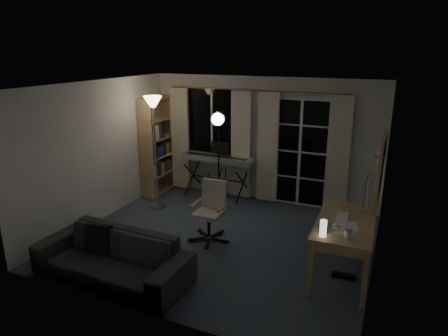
# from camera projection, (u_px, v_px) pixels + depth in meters

# --- Properties ---
(floor) EXTENTS (4.50, 4.00, 0.02)m
(floor) POSITION_uv_depth(u_px,v_px,m) (220.00, 241.00, 6.28)
(floor) COLOR #363F4F
(floor) RESTS_ON ground
(window) EXTENTS (1.20, 0.08, 1.40)m
(window) POSITION_uv_depth(u_px,v_px,m) (213.00, 121.00, 7.98)
(window) COLOR white
(window) RESTS_ON floor
(french_door) EXTENTS (1.32, 0.09, 2.11)m
(french_door) POSITION_uv_depth(u_px,v_px,m) (300.00, 153.00, 7.43)
(french_door) COLOR white
(french_door) RESTS_ON floor
(curtains) EXTENTS (3.60, 0.07, 2.13)m
(curtains) POSITION_uv_depth(u_px,v_px,m) (254.00, 146.00, 7.67)
(curtains) COLOR gold
(curtains) RESTS_ON floor
(bookshelf) EXTENTS (0.34, 0.93, 1.97)m
(bookshelf) POSITION_uv_depth(u_px,v_px,m) (156.00, 148.00, 8.16)
(bookshelf) COLOR tan
(bookshelf) RESTS_ON floor
(torchiere_lamp) EXTENTS (0.38, 0.38, 2.09)m
(torchiere_lamp) POSITION_uv_depth(u_px,v_px,m) (154.00, 119.00, 7.12)
(torchiere_lamp) COLOR #B2B2B7
(torchiere_lamp) RESTS_ON floor
(keyboard_piano) EXTENTS (1.47, 0.74, 1.06)m
(keyboard_piano) POSITION_uv_depth(u_px,v_px,m) (217.00, 159.00, 7.85)
(keyboard_piano) COLOR black
(keyboard_piano) RESTS_ON floor
(studio_light) EXTENTS (0.40, 0.41, 1.84)m
(studio_light) POSITION_uv_depth(u_px,v_px,m) (218.00, 130.00, 7.25)
(studio_light) COLOR black
(studio_light) RESTS_ON floor
(office_chair) EXTENTS (0.62, 0.65, 0.94)m
(office_chair) POSITION_uv_depth(u_px,v_px,m) (212.00, 205.00, 6.22)
(office_chair) COLOR black
(office_chair) RESTS_ON floor
(desk) EXTENTS (0.74, 1.44, 0.76)m
(desk) POSITION_uv_depth(u_px,v_px,m) (345.00, 228.00, 5.17)
(desk) COLOR tan
(desk) RESTS_ON floor
(monitor) EXTENTS (0.19, 0.55, 0.48)m
(monitor) POSITION_uv_depth(u_px,v_px,m) (367.00, 191.00, 5.37)
(monitor) COLOR silver
(monitor) RESTS_ON desk
(desk_clutter) EXTENTS (0.44, 0.87, 0.97)m
(desk_clutter) POSITION_uv_depth(u_px,v_px,m) (337.00, 239.00, 5.01)
(desk_clutter) COLOR white
(desk_clutter) RESTS_ON desk
(mug) EXTENTS (0.13, 0.10, 0.13)m
(mug) POSITION_uv_depth(u_px,v_px,m) (349.00, 234.00, 4.64)
(mug) COLOR silver
(mug) RESTS_ON desk
(wall_mirror) EXTENTS (0.04, 0.94, 0.74)m
(wall_mirror) POSITION_uv_depth(u_px,v_px,m) (380.00, 168.00, 4.67)
(wall_mirror) COLOR tan
(wall_mirror) RESTS_ON floor
(framed_print) EXTENTS (0.03, 0.42, 0.32)m
(framed_print) POSITION_uv_depth(u_px,v_px,m) (385.00, 147.00, 5.44)
(framed_print) COLOR tan
(framed_print) RESTS_ON floor
(wall_shelf) EXTENTS (0.16, 0.30, 0.18)m
(wall_shelf) POSITION_uv_depth(u_px,v_px,m) (380.00, 152.00, 5.96)
(wall_shelf) COLOR tan
(wall_shelf) RESTS_ON floor
(sofa) EXTENTS (2.10, 0.68, 0.81)m
(sofa) POSITION_uv_depth(u_px,v_px,m) (111.00, 250.00, 5.13)
(sofa) COLOR #272729
(sofa) RESTS_ON floor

